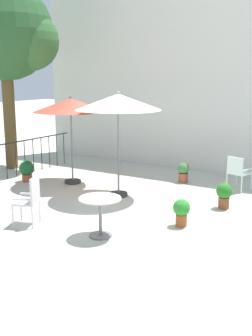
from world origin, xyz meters
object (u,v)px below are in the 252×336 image
Objects in this scene: patio_umbrella_0 at (118,103)px; potted_plant_0 at (27,170)px; patio_chair_0 at (30,198)px; cafe_table_0 at (100,210)px; potted_plant_2 at (183,172)px; potted_plant_3 at (181,211)px; patio_chair_1 at (238,171)px; patio_umbrella_1 at (71,106)px; potted_plant_1 at (224,194)px; shade_tree at (6,31)px.

patio_umbrella_0 reaches higher than potted_plant_0.
patio_chair_0 is 1.66× the size of potted_plant_0.
potted_plant_0 is (-2.89, -0.15, -1.91)m from patio_umbrella_0.
potted_plant_2 is (-0.35, 4.38, -0.21)m from cafe_table_0.
potted_plant_3 is (1.02, 1.26, -0.20)m from cafe_table_0.
potted_plant_2 is at bearing 179.28° from patio_chair_1.
patio_chair_0 is 2.94m from potted_plant_3.
cafe_table_0 is 4.60m from potted_plant_0.
potted_plant_0 reaches higher than potted_plant_2.
patio_chair_0 reaches higher than potted_plant_2.
patio_umbrella_1 reaches higher than potted_plant_2.
potted_plant_2 is at bearing 136.48° from potted_plant_1.
patio_chair_1 is 1.62m from potted_plant_1.
patio_umbrella_1 reaches higher than potted_plant_1.
potted_plant_2 is (5.27, 1.14, -3.81)m from shade_tree.
patio_chair_1 is 3.11m from potted_plant_3.
patio_chair_0 is at bearing -65.41° from patio_umbrella_1.
patio_chair_0 is (-0.37, -2.59, -1.69)m from patio_umbrella_0.
patio_chair_0 is at bearing -171.46° from cafe_table_0.
patio_chair_0 is at bearing -120.01° from patio_chair_1.
shade_tree reaches higher than patio_umbrella_0.
patio_chair_1 is 1.51m from potted_plant_2.
shade_tree is 2.38× the size of patio_umbrella_1.
cafe_table_0 is 4.51m from patio_chair_1.
patio_chair_0 is (4.11, -3.47, -3.57)m from shade_tree.
potted_plant_2 is 1.01× the size of potted_plant_3.
potted_plant_3 is at bearing -92.19° from patio_chair_1.
potted_plant_2 reaches higher than potted_plant_3.
potted_plant_0 is 5.41m from potted_plant_1.
potted_plant_3 is (5.06, -0.95, -0.01)m from potted_plant_0.
shade_tree is 2.22× the size of patio_umbrella_0.
patio_chair_1 is at bearing 59.99° from patio_chair_0.
potted_plant_1 is (2.85, 2.99, -0.22)m from patio_chair_0.
shade_tree is at bearing 163.34° from potted_plant_3.
potted_plant_3 is at bearing -27.09° from patio_umbrella_0.
patio_chair_0 is 1.10× the size of patio_chair_1.
patio_chair_1 is at bearing 87.81° from potted_plant_3.
cafe_table_0 is (5.62, -3.24, -3.60)m from shade_tree.
patio_umbrella_0 is 3.16m from potted_plant_1.
patio_chair_1 is 1.62× the size of potted_plant_3.
potted_plant_2 is at bearing 94.55° from cafe_table_0.
potted_plant_2 is (0.79, 2.02, -1.93)m from patio_umbrella_0.
patio_umbrella_0 is 2.85× the size of patio_chair_1.
potted_plant_0 is at bearing -33.09° from shade_tree.
potted_plant_0 is at bearing -157.44° from patio_chair_1.
potted_plant_1 is at bearing 5.91° from potted_plant_0.
potted_plant_1 is (0.21, -1.59, -0.18)m from patio_chair_1.
cafe_table_0 is at bearing -85.45° from potted_plant_2.
potted_plant_0 is 5.15m from potted_plant_3.
patio_umbrella_0 is 4.58× the size of potted_plant_2.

